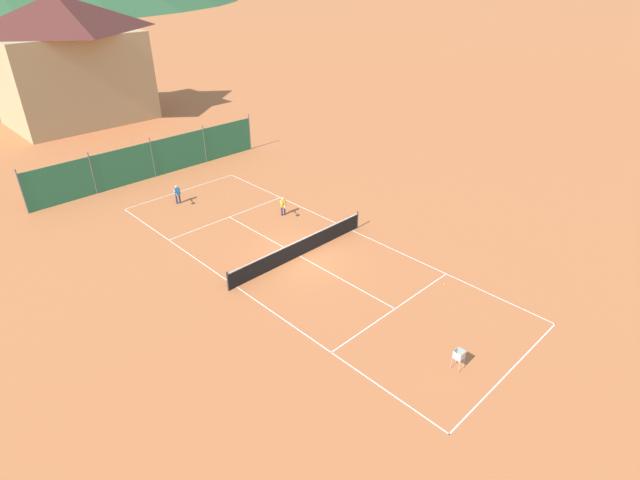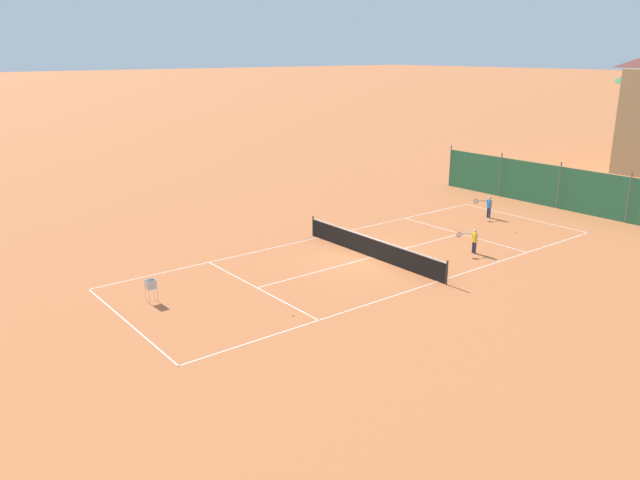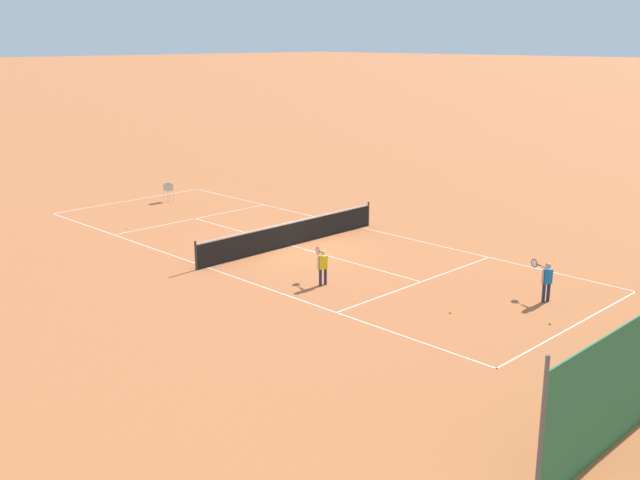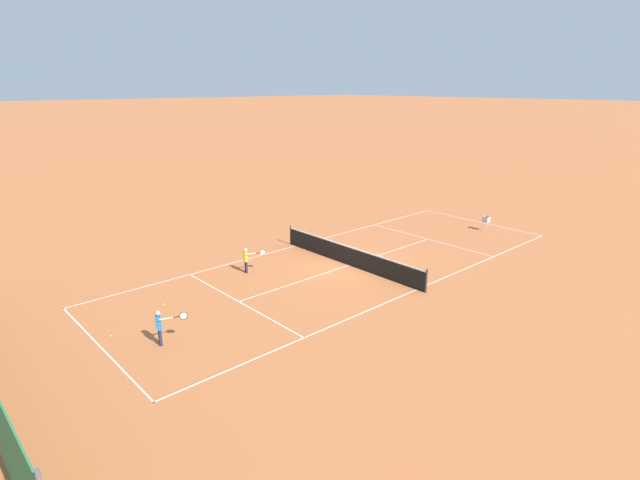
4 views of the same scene
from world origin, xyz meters
name	(u,v)px [view 2 (image 2 of 4)]	position (x,y,z in m)	size (l,w,h in m)	color
ground_plane	(372,257)	(0.00, 0.00, 0.00)	(600.00, 600.00, 0.00)	#BC6638
court_line_markings	(372,257)	(0.00, 0.00, 0.00)	(8.25, 23.85, 0.01)	white
tennis_net	(372,247)	(0.00, 0.00, 0.50)	(9.18, 0.08, 1.06)	#2D2D2D
windscreen_fence_far	(559,187)	(0.00, 15.50, 1.31)	(17.28, 0.08, 2.90)	#2D754C
player_near_baseline	(488,205)	(-1.20, 10.27, 0.73)	(0.69, 0.97, 1.26)	#23284C
player_far_baseline	(474,239)	(2.53, 4.25, 0.70)	(0.68, 0.93, 1.20)	#23284C
tennis_ball_alley_right	(516,232)	(1.73, 8.82, 0.03)	(0.07, 0.07, 0.07)	#CCE033
tennis_ball_alley_left	(293,315)	(3.20, -6.90, 0.03)	(0.07, 0.07, 0.07)	#CCE033
tennis_ball_by_net_right	(523,220)	(0.47, 11.37, 0.03)	(0.07, 0.07, 0.07)	#CCE033
ball_hopper	(151,286)	(-1.28, -10.40, 0.66)	(0.36, 0.36, 0.89)	#B7B7BC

